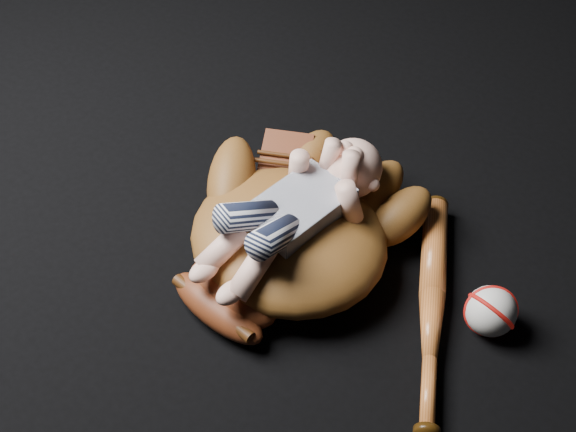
{
  "coord_description": "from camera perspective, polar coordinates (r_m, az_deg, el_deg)",
  "views": [
    {
      "loc": [
        0.5,
        -0.75,
        1.07
      ],
      "look_at": [
        -0.07,
        0.01,
        0.08
      ],
      "focal_mm": 50.0,
      "sensor_mm": 36.0,
      "label": 1
    }
  ],
  "objects": [
    {
      "name": "baseball_glove",
      "position": [
        1.35,
        0.04,
        -1.13
      ],
      "size": [
        0.48,
        0.53,
        0.15
      ],
      "primitive_type": null,
      "rotation": [
        0.0,
        0.0,
        -0.1
      ],
      "color": "#5C3513",
      "rests_on": "ground"
    },
    {
      "name": "newborn_baby",
      "position": [
        1.3,
        -0.15,
        0.25
      ],
      "size": [
        0.23,
        0.41,
        0.16
      ],
      "primitive_type": null,
      "rotation": [
        0.0,
        0.0,
        -0.13
      ],
      "color": "#F5B59D",
      "rests_on": "baseball_glove"
    },
    {
      "name": "baseball_bat",
      "position": [
        1.34,
        10.19,
        -6.45
      ],
      "size": [
        0.26,
        0.44,
        0.04
      ],
      "primitive_type": null,
      "rotation": [
        0.0,
        0.0,
        0.49
      ],
      "color": "#B55A23",
      "rests_on": "ground"
    },
    {
      "name": "baseball",
      "position": [
        1.33,
        14.24,
        -6.58
      ],
      "size": [
        0.1,
        0.1,
        0.08
      ],
      "primitive_type": "sphere",
      "rotation": [
        0.0,
        0.0,
        0.18
      ],
      "color": "silver",
      "rests_on": "ground"
    }
  ]
}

